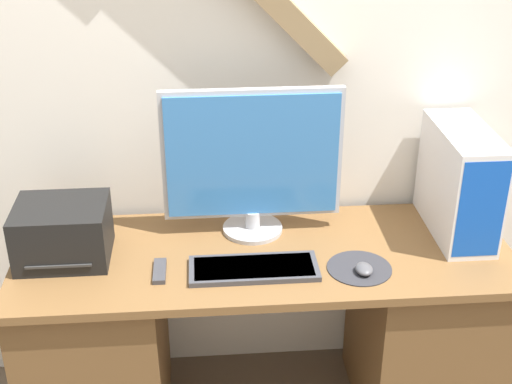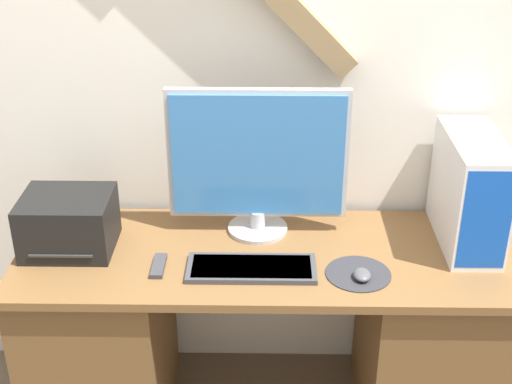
{
  "view_description": "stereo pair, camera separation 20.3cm",
  "coord_description": "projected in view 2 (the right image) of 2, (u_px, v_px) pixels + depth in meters",
  "views": [
    {
      "loc": [
        -0.2,
        -1.77,
        2.01
      ],
      "look_at": [
        -0.03,
        0.31,
        0.95
      ],
      "focal_mm": 50.0,
      "sensor_mm": 36.0,
      "label": 1
    },
    {
      "loc": [
        0.0,
        -1.77,
        2.01
      ],
      "look_at": [
        -0.03,
        0.31,
        0.95
      ],
      "focal_mm": 50.0,
      "sensor_mm": 36.0,
      "label": 2
    }
  ],
  "objects": [
    {
      "name": "wall_back",
      "position": [
        265.0,
        42.0,
        2.47
      ],
      "size": [
        6.4,
        0.13,
        2.7
      ],
      "color": "white",
      "rests_on": "ground_plane"
    },
    {
      "name": "desk",
      "position": [
        264.0,
        333.0,
        2.6
      ],
      "size": [
        1.7,
        0.61,
        0.72
      ],
      "color": "brown",
      "rests_on": "ground_plane"
    },
    {
      "name": "monitor",
      "position": [
        257.0,
        160.0,
        2.45
      ],
      "size": [
        0.62,
        0.21,
        0.53
      ],
      "color": "#B7B7BC",
      "rests_on": "desk"
    },
    {
      "name": "keyboard",
      "position": [
        250.0,
        268.0,
        2.33
      ],
      "size": [
        0.42,
        0.17,
        0.02
      ],
      "color": "#3D3D42",
      "rests_on": "desk"
    },
    {
      "name": "mousepad",
      "position": [
        357.0,
        274.0,
        2.32
      ],
      "size": [
        0.21,
        0.21,
        0.0
      ],
      "color": "#2D2D33",
      "rests_on": "desk"
    },
    {
      "name": "mouse",
      "position": [
        361.0,
        275.0,
        2.28
      ],
      "size": [
        0.06,
        0.07,
        0.03
      ],
      "color": "#4C4C51",
      "rests_on": "mousepad"
    },
    {
      "name": "computer_tower",
      "position": [
        469.0,
        191.0,
        2.43
      ],
      "size": [
        0.18,
        0.42,
        0.39
      ],
      "color": "white",
      "rests_on": "desk"
    },
    {
      "name": "printer",
      "position": [
        67.0,
        223.0,
        2.43
      ],
      "size": [
        0.3,
        0.26,
        0.19
      ],
      "color": "black",
      "rests_on": "desk"
    },
    {
      "name": "remote_control",
      "position": [
        157.0,
        266.0,
        2.35
      ],
      "size": [
        0.04,
        0.14,
        0.02
      ],
      "color": "#38383D",
      "rests_on": "desk"
    }
  ]
}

